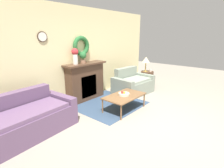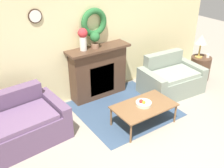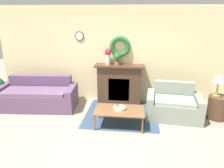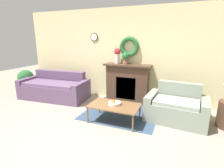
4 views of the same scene
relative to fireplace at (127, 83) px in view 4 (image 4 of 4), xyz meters
The scene contains 11 objects.
ground_plane 2.57m from the fireplace, 93.16° to the right, with size 16.00×16.00×0.00m, color gray.
floor_rug 0.96m from the fireplace, 80.49° to the right, with size 1.83×1.77×0.01m.
wall_back 0.83m from the fireplace, 123.48° to the left, with size 6.80×0.18×2.70m.
fireplace is the anchor object (origin of this frame).
couch_left 2.29m from the fireplace, 165.14° to the right, with size 2.15×1.10×0.82m.
loveseat_right 1.64m from the fireplace, 27.97° to the right, with size 1.38×0.96×0.84m.
coffee_table 1.39m from the fireplace, 84.65° to the right, with size 1.13×0.67×0.40m.
fruit_bowl 1.36m from the fireplace, 84.73° to the right, with size 0.29×0.29×0.12m.
vase_on_mantel_left 0.88m from the fireplace, behind, with size 0.19×0.19×0.44m.
potted_plant_on_mantel 0.75m from the fireplace, 167.58° to the right, with size 0.20×0.20×0.33m.
potted_plant_floor_by_couch 3.50m from the fireplace, behind, with size 0.52×0.52×0.81m.
Camera 4 is at (1.61, -2.27, 1.87)m, focal length 28.00 mm.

